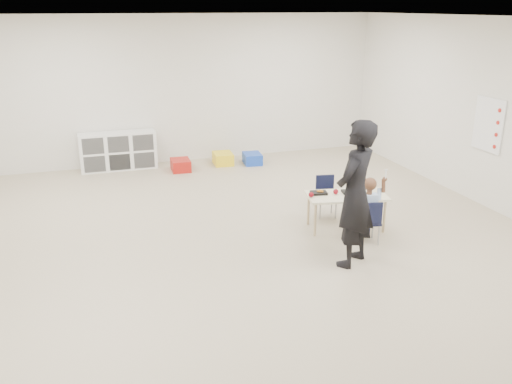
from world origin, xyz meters
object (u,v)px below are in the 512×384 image
object	(u,v)px
chair_near	(368,221)
cubby_shelf	(118,151)
table	(346,211)
adult	(355,194)
child	(369,209)

from	to	relation	value
chair_near	cubby_shelf	bearing A→B (deg)	132.93
chair_near	table	bearing A→B (deg)	107.05
chair_near	adult	world-z (taller)	adult
chair_near	cubby_shelf	distance (m)	5.26
child	adult	size ratio (longest dim) A/B	0.53
table	adult	xyz separation A→B (m)	(-0.42, -0.99, 0.62)
child	adult	bearing A→B (deg)	-123.99
chair_near	child	bearing A→B (deg)	0.00
child	cubby_shelf	xyz separation A→B (m)	(-2.80, 4.45, -0.12)
cubby_shelf	table	bearing A→B (deg)	-55.21
child	cubby_shelf	bearing A→B (deg)	132.93
chair_near	child	distance (m)	0.17
table	chair_near	world-z (taller)	chair_near
table	child	xyz separation A→B (m)	(0.06, -0.51, 0.21)
child	cubby_shelf	distance (m)	5.26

